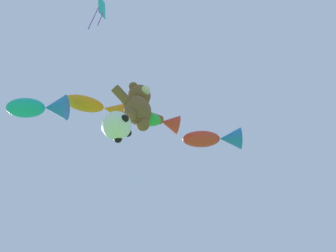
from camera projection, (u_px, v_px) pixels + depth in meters
The scene contains 7 objects.
teddy_bear_kite at pixel (138, 105), 13.53m from camera, with size 2.26×1.00×2.30m.
soccer_ball_kite at pixel (117, 126), 11.82m from camera, with size 1.04×1.03×0.95m.
fish_kite_crimson at pixel (216, 139), 13.89m from camera, with size 2.09×1.99×0.82m.
fish_kite_emerald at pixel (158, 121), 13.62m from camera, with size 1.88×1.37×0.71m.
fish_kite_tangerine at pixel (99, 107), 14.09m from camera, with size 2.41×1.65×0.78m.
fish_kite_teal at pixel (41, 108), 13.11m from camera, with size 2.13×2.02×0.91m.
diamond_kite at pixel (101, 10), 14.16m from camera, with size 0.76×0.63×2.69m.
Camera 1 is at (-2.87, 0.07, 1.10)m, focal length 40.00 mm.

